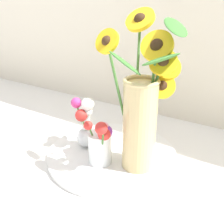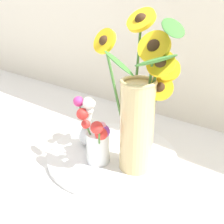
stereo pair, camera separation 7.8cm
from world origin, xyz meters
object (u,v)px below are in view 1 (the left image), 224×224
(mason_jar_sunflowers, at_px, (142,109))
(vase_bulb_right, at_px, (86,126))
(serving_tray, at_px, (112,154))
(vase_small_center, at_px, (101,143))

(mason_jar_sunflowers, height_order, vase_bulb_right, mason_jar_sunflowers)
(serving_tray, bearing_deg, vase_bulb_right, -171.12)
(serving_tray, distance_m, vase_bulb_right, 0.13)
(mason_jar_sunflowers, bearing_deg, vase_small_center, -151.53)
(vase_small_center, xyz_separation_m, vase_bulb_right, (-0.10, 0.06, 0.01))
(vase_small_center, bearing_deg, vase_bulb_right, 149.98)
(serving_tray, xyz_separation_m, mason_jar_sunflowers, (0.10, -0.02, 0.19))
(mason_jar_sunflowers, bearing_deg, serving_tray, 171.74)
(vase_small_center, relative_size, vase_bulb_right, 0.92)
(serving_tray, bearing_deg, vase_small_center, -86.08)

